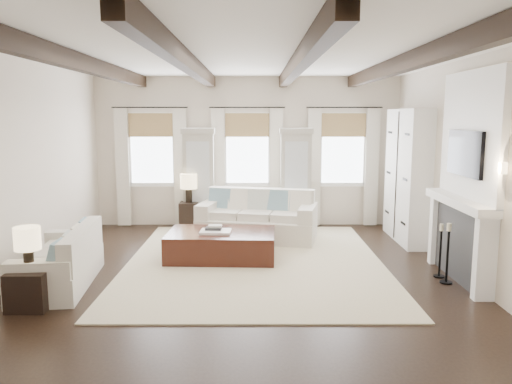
{
  "coord_description": "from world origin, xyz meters",
  "views": [
    {
      "loc": [
        0.15,
        -7.02,
        2.37
      ],
      "look_at": [
        0.18,
        0.97,
        1.15
      ],
      "focal_mm": 35.0,
      "sensor_mm": 36.0,
      "label": 1
    }
  ],
  "objects_px": {
    "side_table_front": "(31,289)",
    "sofa_left": "(63,263)",
    "sofa_back": "(258,219)",
    "ottoman": "(221,245)",
    "side_table_back": "(189,216)"
  },
  "relations": [
    {
      "from": "side_table_front",
      "to": "sofa_left",
      "type": "bearing_deg",
      "value": 84.75
    },
    {
      "from": "side_table_front",
      "to": "sofa_back",
      "type": "bearing_deg",
      "value": 51.08
    },
    {
      "from": "sofa_left",
      "to": "ottoman",
      "type": "height_order",
      "value": "sofa_left"
    },
    {
      "from": "sofa_left",
      "to": "ottoman",
      "type": "relative_size",
      "value": 1.11
    },
    {
      "from": "sofa_back",
      "to": "side_table_back",
      "type": "bearing_deg",
      "value": 150.16
    },
    {
      "from": "sofa_back",
      "to": "ottoman",
      "type": "height_order",
      "value": "sofa_back"
    },
    {
      "from": "side_table_front",
      "to": "side_table_back",
      "type": "height_order",
      "value": "side_table_back"
    },
    {
      "from": "sofa_back",
      "to": "sofa_left",
      "type": "distance_m",
      "value": 3.84
    },
    {
      "from": "sofa_left",
      "to": "side_table_back",
      "type": "distance_m",
      "value": 3.73
    },
    {
      "from": "sofa_back",
      "to": "ottoman",
      "type": "xyz_separation_m",
      "value": [
        -0.62,
        -1.37,
        -0.15
      ]
    },
    {
      "from": "sofa_back",
      "to": "sofa_left",
      "type": "xyz_separation_m",
      "value": [
        -2.77,
        -2.66,
        -0.06
      ]
    },
    {
      "from": "sofa_back",
      "to": "sofa_left",
      "type": "height_order",
      "value": "sofa_back"
    },
    {
      "from": "sofa_left",
      "to": "sofa_back",
      "type": "bearing_deg",
      "value": 43.92
    },
    {
      "from": "side_table_front",
      "to": "side_table_back",
      "type": "bearing_deg",
      "value": 72.07
    },
    {
      "from": "ottoman",
      "to": "side_table_back",
      "type": "bearing_deg",
      "value": 113.17
    }
  ]
}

